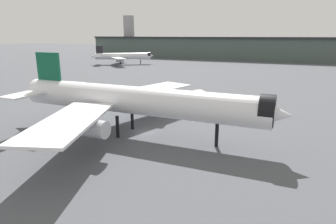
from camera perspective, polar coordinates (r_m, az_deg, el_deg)
ground at (r=56.80m, az=-4.64°, el=-4.00°), size 900.00×900.00×0.00m
airliner_near_gate at (r=54.00m, az=-6.77°, el=2.21°), size 54.83×49.94×14.96m
airliner_far_taxiway at (r=187.73m, az=-8.93°, el=10.83°), size 36.69×32.85×11.56m
terminal_building at (r=230.08m, az=13.44°, el=12.24°), size 247.58×47.46×33.92m
service_truck_front at (r=83.72m, az=5.95°, el=3.35°), size 5.11×5.79×3.00m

